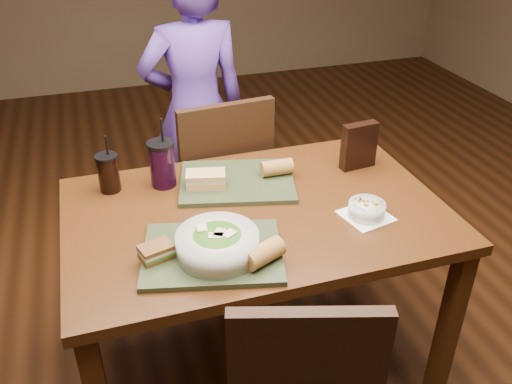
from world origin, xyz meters
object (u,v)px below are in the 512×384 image
dining_table (256,231)px  soup_bowl (367,209)px  tray_far (237,182)px  sandwich_near (156,252)px  chip_bag (359,146)px  salad_bowl (217,243)px  baguette_near (264,253)px  chair_far (223,184)px  diner (195,110)px  sandwich_far (206,179)px  cup_berry (162,164)px  baguette_far (277,167)px  tray_near (213,253)px  cup_cola (108,173)px

dining_table → soup_bowl: bearing=-24.4°
dining_table → tray_far: tray_far is taller
sandwich_near → chip_bag: size_ratio=0.60×
salad_bowl → baguette_near: bearing=-33.0°
chair_far → diner: 0.46m
tray_far → sandwich_near: sandwich_near is taller
tray_far → sandwich_far: bearing=-173.8°
salad_bowl → cup_berry: size_ratio=0.92×
salad_bowl → baguette_far: size_ratio=2.10×
diner → sandwich_far: diner is taller
tray_near → salad_bowl: salad_bowl is taller
dining_table → baguette_far: size_ratio=10.99×
diner → chair_far: bearing=91.5°
tray_far → cup_berry: size_ratio=1.56×
cup_cola → chair_far: bearing=30.4°
sandwich_near → baguette_near: size_ratio=0.88×
chair_far → soup_bowl: (0.32, -0.73, 0.25)m
sandwich_near → baguette_far: (0.51, 0.38, 0.01)m
tray_near → cup_cola: size_ratio=1.90×
cup_berry → salad_bowl: bearing=-80.6°
cup_berry → tray_far: bearing=-16.2°
sandwich_far → cup_cola: (-0.33, 0.11, 0.03)m
salad_bowl → cup_cola: 0.58m
cup_cola → soup_bowl: bearing=-28.5°
tray_far → sandwich_far: sandwich_far is taller
baguette_near → diner: bearing=87.0°
diner → cup_cola: bearing=54.2°
dining_table → tray_far: bearing=94.2°
tray_far → cup_cola: cup_cola is taller
diner → soup_bowl: 1.20m
soup_bowl → sandwich_far: (-0.48, 0.33, 0.02)m
sandwich_far → dining_table: bearing=-52.6°
baguette_far → cup_berry: 0.43m
tray_far → baguette_far: bearing=-2.6°
chair_far → tray_far: chair_far is taller
sandwich_near → chip_bag: (0.85, 0.37, 0.05)m
tray_far → sandwich_far: (-0.12, -0.01, 0.04)m
sandwich_near → cup_cola: size_ratio=0.50×
sandwich_far → cup_cola: cup_cola is taller
baguette_near → cup_berry: 0.61m
chair_far → baguette_far: 0.49m
soup_bowl → cup_cola: size_ratio=0.81×
chair_far → cup_berry: (-0.30, -0.31, 0.31)m
salad_bowl → chip_bag: 0.78m
soup_bowl → cup_cola: bearing=151.5°
salad_bowl → cup_berry: 0.50m
tray_near → sandwich_near: (-0.17, 0.02, 0.03)m
tray_near → baguette_far: 0.52m
chip_bag → baguette_near: bearing=-144.9°
salad_bowl → cup_cola: size_ratio=1.13×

